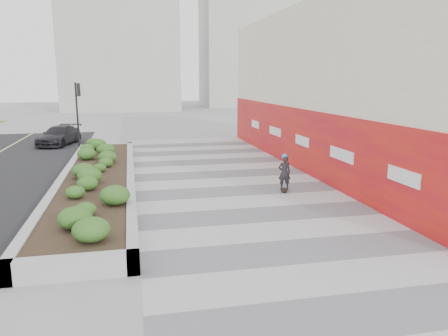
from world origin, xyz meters
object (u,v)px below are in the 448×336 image
(planter, at_px, (98,176))
(traffic_signal_near, at_px, (78,106))
(skateboarder, at_px, (284,173))
(car_dark, at_px, (59,136))

(planter, bearing_deg, traffic_signal_near, 99.35)
(planter, height_order, traffic_signal_near, traffic_signal_near)
(planter, distance_m, skateboarder, 7.72)
(skateboarder, distance_m, car_dark, 18.58)
(planter, distance_m, car_dark, 13.20)
(planter, xyz_separation_m, skateboarder, (7.31, -2.46, 0.35))
(traffic_signal_near, bearing_deg, skateboarder, -55.10)
(car_dark, bearing_deg, traffic_signal_near, -39.02)
(planter, bearing_deg, car_dark, 104.61)
(planter, bearing_deg, skateboarder, -18.58)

